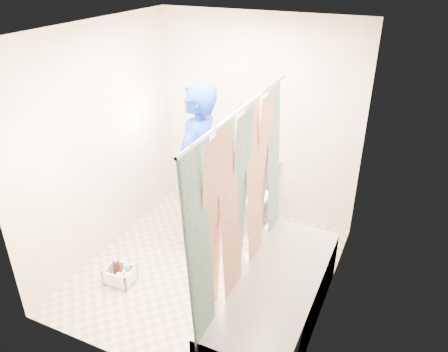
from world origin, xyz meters
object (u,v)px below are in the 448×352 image
at_px(toilet, 254,193).
at_px(cleaning_caddy, 121,276).
at_px(bathtub, 275,300).
at_px(plumber, 197,168).

relative_size(toilet, cleaning_caddy, 2.76).
relative_size(bathtub, cleaning_caddy, 6.12).
relative_size(bathtub, toilet, 2.22).
bearing_deg(bathtub, toilet, 117.73).
distance_m(toilet, cleaning_caddy, 1.80).
xyz_separation_m(toilet, cleaning_caddy, (-0.78, -1.58, -0.32)).
height_order(toilet, cleaning_caddy, toilet).
distance_m(bathtub, plumber, 1.58).
xyz_separation_m(plumber, cleaning_caddy, (-0.37, -0.96, -0.84)).
bearing_deg(toilet, cleaning_caddy, -114.18).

